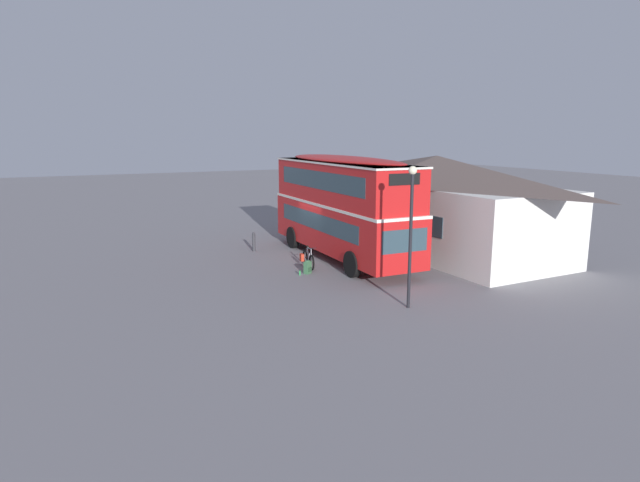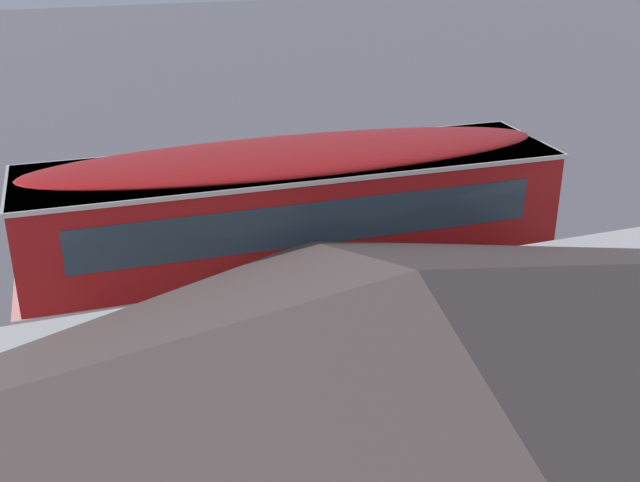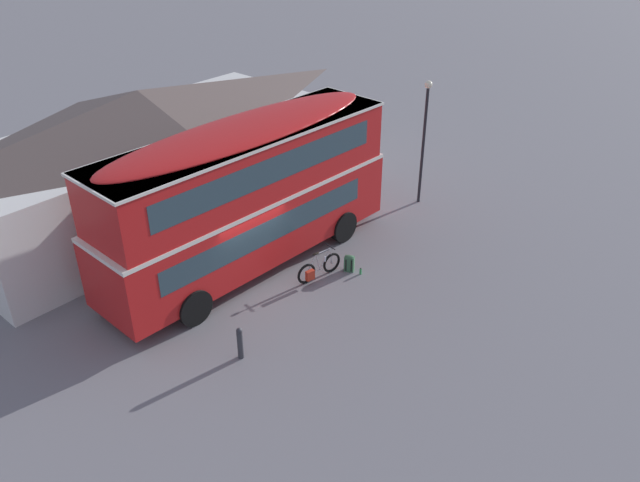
% 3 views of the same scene
% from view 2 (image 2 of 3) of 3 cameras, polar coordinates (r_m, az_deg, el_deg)
% --- Properties ---
extents(ground_plane, '(120.00, 120.00, 0.00)m').
position_cam_2_polar(ground_plane, '(17.48, 0.59, -7.56)').
color(ground_plane, slate).
extents(double_decker_bus, '(10.33, 2.75, 4.79)m').
position_cam_2_polar(double_decker_bus, '(15.48, -1.86, -0.83)').
color(double_decker_bus, black).
rests_on(double_decker_bus, ground).
extents(touring_bicycle, '(1.69, 0.47, 0.97)m').
position_cam_2_polar(touring_bicycle, '(18.21, -6.27, -5.01)').
color(touring_bicycle, black).
rests_on(touring_bicycle, ground).
extents(backpack_on_ground, '(0.34, 0.37, 0.57)m').
position_cam_2_polar(backpack_on_ground, '(18.50, -9.57, -5.00)').
color(backpack_on_ground, '#386642').
rests_on(backpack_on_ground, ground).
extents(water_bottle_green_metal, '(0.07, 0.07, 0.22)m').
position_cam_2_polar(water_bottle_green_metal, '(18.93, -10.00, -4.99)').
color(water_bottle_green_metal, green).
rests_on(water_bottle_green_metal, ground).
extents(pub_building, '(14.15, 6.22, 4.70)m').
position_cam_2_polar(pub_building, '(11.28, 6.37, -12.67)').
color(pub_building, silver).
rests_on(pub_building, ground).
extents(kerb_bollard, '(0.16, 0.16, 0.97)m').
position_cam_2_polar(kerb_bollard, '(20.16, 4.68, -1.57)').
color(kerb_bollard, '#333338').
rests_on(kerb_bollard, ground).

